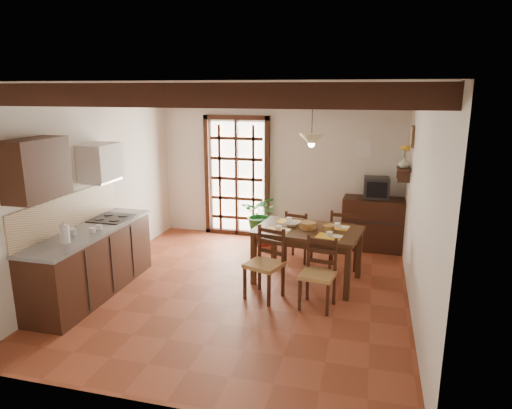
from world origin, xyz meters
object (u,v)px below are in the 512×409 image
(chair_near_right, at_px, (318,286))
(chair_near_left, at_px, (265,277))
(chair_far_left, at_px, (299,245))
(dining_table, at_px, (308,236))
(sideboard, at_px, (374,224))
(pendant_lamp, at_px, (312,138))
(kitchen_counter, at_px, (92,261))
(crt_tv, at_px, (376,188))
(potted_plant, at_px, (262,214))
(chair_far_right, at_px, (343,249))

(chair_near_right, bearing_deg, chair_near_left, -179.82)
(chair_near_right, bearing_deg, chair_far_left, 116.26)
(chair_near_right, bearing_deg, dining_table, 116.25)
(sideboard, height_order, pendant_lamp, pendant_lamp)
(chair_near_left, relative_size, pendant_lamp, 1.13)
(kitchen_counter, height_order, sideboard, kitchen_counter)
(pendant_lamp, bearing_deg, kitchen_counter, -155.81)
(chair_near_right, distance_m, crt_tv, 2.69)
(dining_table, height_order, chair_near_left, chair_near_left)
(kitchen_counter, xyz_separation_m, potted_plant, (1.75, 2.60, 0.10))
(potted_plant, bearing_deg, chair_near_right, -60.19)
(chair_far_left, distance_m, potted_plant, 1.06)
(kitchen_counter, bearing_deg, dining_table, 22.45)
(chair_near_left, xyz_separation_m, chair_near_right, (0.73, -0.11, -0.01))
(sideboard, xyz_separation_m, potted_plant, (-1.96, -0.23, 0.11))
(chair_near_right, bearing_deg, chair_far_right, 90.14)
(chair_far_left, relative_size, potted_plant, 0.43)
(chair_far_right, bearing_deg, crt_tv, -114.11)
(dining_table, distance_m, sideboard, 1.93)
(sideboard, relative_size, pendant_lamp, 1.28)
(potted_plant, bearing_deg, chair_near_left, -75.28)
(sideboard, height_order, potted_plant, potted_plant)
(potted_plant, height_order, pendant_lamp, pendant_lamp)
(dining_table, bearing_deg, kitchen_counter, -149.05)
(dining_table, relative_size, chair_near_right, 1.76)
(kitchen_counter, bearing_deg, potted_plant, 56.01)
(chair_far_right, distance_m, sideboard, 1.09)
(chair_near_left, xyz_separation_m, pendant_lamp, (0.47, 0.79, 1.78))
(chair_near_left, bearing_deg, sideboard, 78.46)
(chair_near_left, xyz_separation_m, sideboard, (1.40, 2.36, 0.16))
(chair_near_right, bearing_deg, crt_tv, 83.39)
(kitchen_counter, bearing_deg, sideboard, 37.25)
(chair_near_left, height_order, chair_far_right, chair_near_left)
(kitchen_counter, distance_m, pendant_lamp, 3.45)
(dining_table, relative_size, crt_tv, 3.70)
(sideboard, bearing_deg, chair_near_right, -102.97)
(chair_near_right, relative_size, chair_far_right, 0.95)
(chair_near_left, bearing_deg, chair_near_right, 10.59)
(sideboard, xyz_separation_m, pendant_lamp, (-0.93, -1.57, 1.62))
(dining_table, height_order, crt_tv, crt_tv)
(kitchen_counter, bearing_deg, crt_tv, 37.19)
(chair_near_left, distance_m, pendant_lamp, 2.00)
(kitchen_counter, height_order, chair_far_left, kitchen_counter)
(chair_far_right, height_order, pendant_lamp, pendant_lamp)
(dining_table, xyz_separation_m, potted_plant, (-1.03, 1.45, -0.13))
(crt_tv, bearing_deg, chair_far_left, -145.84)
(potted_plant, bearing_deg, chair_far_right, -26.56)
(chair_far_left, distance_m, chair_far_right, 0.74)
(pendant_lamp, bearing_deg, dining_table, -90.00)
(crt_tv, bearing_deg, pendant_lamp, -122.72)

